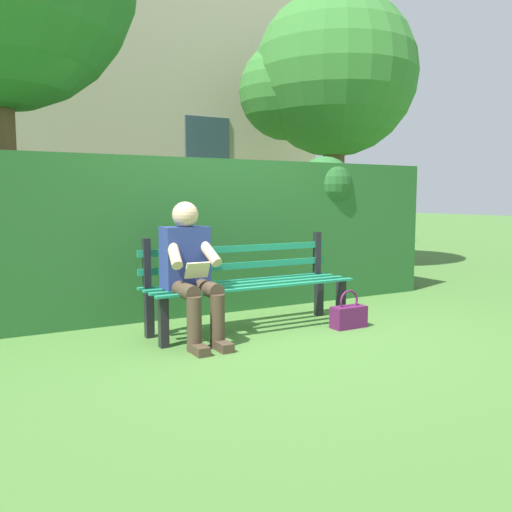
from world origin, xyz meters
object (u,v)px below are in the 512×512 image
Objects in this scene: park_bench at (247,283)px; handbag at (349,316)px; person_seated at (191,268)px; tree_far at (327,79)px.

park_bench is 5.52× the size of handbag.
person_seated is 1.55m from handbag.
person_seated is (0.62, 0.17, 0.19)m from park_bench.
park_bench reaches higher than handbag.
tree_far is (-2.48, -3.70, 3.06)m from handbag.
handbag is (-0.81, 0.46, -0.31)m from park_bench.
tree_far is (-3.92, -3.40, 2.56)m from person_seated.
park_bench is at bearing 44.47° from tree_far.
tree_far is at bearing -139.03° from person_seated.
park_bench is at bearing -29.39° from handbag.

